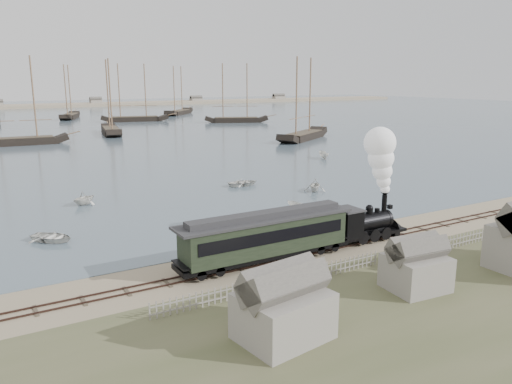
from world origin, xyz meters
TOP-DOWN VIEW (x-y plane):
  - ground at (0.00, 0.00)m, footprint 600.00×600.00m
  - harbor_water at (0.00, 170.00)m, footprint 600.00×336.00m
  - rail_track at (0.00, -2.00)m, footprint 120.00×1.80m
  - picket_fence_west at (-6.50, -7.00)m, footprint 19.00×0.10m
  - picket_fence_east at (12.50, -7.50)m, footprint 15.00×0.10m
  - shed_left at (-10.00, -13.00)m, footprint 5.00×4.00m
  - shed_mid at (2.00, -12.00)m, footprint 4.00×3.50m
  - far_spit at (0.00, 250.00)m, footprint 500.00×20.00m
  - locomotive at (7.79, -2.00)m, footprint 8.13×3.04m
  - passenger_coach at (-4.43, -2.00)m, footprint 15.47×2.98m
  - beached_dinghy at (0.64, 1.23)m, footprint 3.42×4.54m
  - rowboat_0 at (-18.79, 12.44)m, footprint 5.00×4.95m
  - rowboat_1 at (-13.23, 25.21)m, footprint 3.99×4.14m
  - rowboat_2 at (6.19, 7.91)m, footprint 4.09×2.44m
  - rowboat_3 at (8.42, 25.07)m, footprint 3.28×4.45m
  - rowboat_4 at (14.96, 17.09)m, footprint 4.28×4.26m
  - rowboat_5 at (33.23, 38.75)m, footprint 3.76×2.41m
  - schooner_2 at (-13.73, 89.50)m, footprint 20.53×5.67m
  - schooner_3 at (9.81, 101.62)m, footprint 7.96×20.57m
  - schooner_4 at (47.97, 65.73)m, footprint 22.20×16.76m
  - schooner_5 at (56.93, 117.64)m, footprint 21.79×13.16m
  - schooner_8 at (27.98, 139.35)m, footprint 23.70×10.30m
  - schooner_9 at (54.48, 164.23)m, footprint 19.42×20.73m
  - schooner_10 at (10.58, 164.23)m, footprint 11.86×21.56m

SIDE VIEW (x-z plane):
  - ground at x=0.00m, z-range 0.00..0.00m
  - picket_fence_west at x=-6.50m, z-range -0.60..0.60m
  - picket_fence_east at x=12.50m, z-range -0.60..0.60m
  - shed_left at x=-10.00m, z-range -2.05..2.05m
  - shed_mid at x=2.00m, z-range -1.80..1.80m
  - far_spit at x=0.00m, z-range -0.90..0.90m
  - harbor_water at x=0.00m, z-range 0.00..0.06m
  - rail_track at x=0.00m, z-range -0.04..0.12m
  - beached_dinghy at x=0.64m, z-range 0.00..0.89m
  - rowboat_0 at x=-18.79m, z-range 0.06..0.91m
  - rowboat_3 at x=8.42m, z-range 0.06..0.95m
  - rowboat_5 at x=33.23m, z-range 0.06..1.42m
  - rowboat_2 at x=6.19m, z-range 0.06..1.55m
  - rowboat_1 at x=-13.23m, z-range 0.06..1.73m
  - rowboat_4 at x=14.96m, z-range 0.06..1.77m
  - passenger_coach at x=-4.43m, z-range 0.48..4.24m
  - locomotive at x=7.79m, z-range -0.40..9.73m
  - schooner_2 at x=-13.73m, z-range 0.06..20.06m
  - schooner_3 at x=9.81m, z-range 0.06..20.06m
  - schooner_4 at x=47.97m, z-range 0.06..20.06m
  - schooner_5 at x=56.93m, z-range 0.06..20.06m
  - schooner_8 at x=27.98m, z-range 0.06..20.06m
  - schooner_9 at x=54.48m, z-range 0.06..20.06m
  - schooner_10 at x=10.58m, z-range 0.06..20.06m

